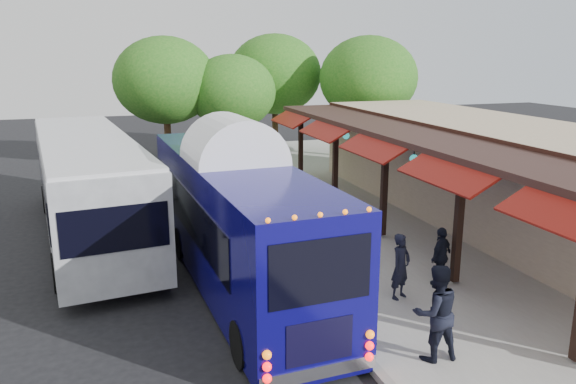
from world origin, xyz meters
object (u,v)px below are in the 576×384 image
object	(u,v)px
ped_a	(401,266)
ped_c	(441,256)
ped_d	(280,190)
city_bus	(88,182)
coach_bus	(235,213)
ped_b	(436,312)

from	to	relation	value
ped_a	ped_c	xyz separation A→B (m)	(1.39, 0.41, -0.04)
ped_a	ped_d	size ratio (longest dim) A/B	1.00
ped_c	ped_d	bearing A→B (deg)	-106.53
city_bus	coach_bus	bearing A→B (deg)	-60.73
city_bus	ped_d	distance (m)	6.83
city_bus	ped_d	xyz separation A→B (m)	(6.75, 0.54, -0.89)
ped_d	ped_c	bearing A→B (deg)	129.36
ped_a	ped_d	world-z (taller)	ped_a
coach_bus	city_bus	world-z (taller)	coach_bus
ped_a	ped_b	world-z (taller)	ped_b
city_bus	ped_b	xyz separation A→B (m)	(6.44, -10.47, -0.73)
city_bus	ped_b	size ratio (longest dim) A/B	6.54
city_bus	ped_b	world-z (taller)	city_bus
coach_bus	ped_b	distance (m)	6.02
coach_bus	city_bus	bearing A→B (deg)	122.99
city_bus	ped_a	bearing A→B (deg)	-53.85
ped_b	ped_c	bearing A→B (deg)	-121.95
ped_a	ped_c	world-z (taller)	ped_a
ped_c	coach_bus	bearing A→B (deg)	-54.13
city_bus	ped_a	distance (m)	10.64
coach_bus	ped_a	world-z (taller)	coach_bus
ped_c	ped_b	bearing A→B (deg)	25.85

